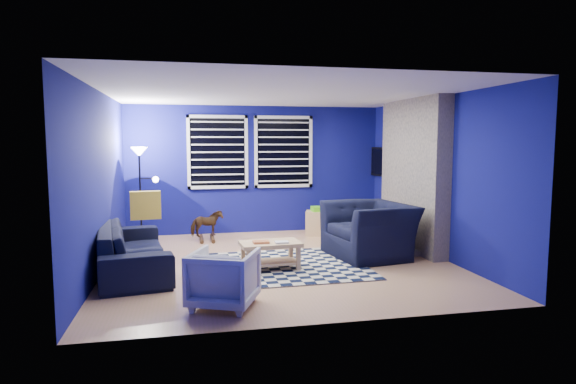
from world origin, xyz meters
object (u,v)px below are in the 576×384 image
object	(u,v)px
sofa	(132,249)
cabinet	(320,222)
armchair_big	(369,230)
armchair_bent	(224,278)
coffee_table	(270,250)
tv	(382,162)
floor_lamp	(141,165)
rocking_horse	(207,224)

from	to	relation	value
sofa	cabinet	distance (m)	3.84
armchair_big	armchair_bent	distance (m)	3.04
coffee_table	cabinet	world-z (taller)	cabinet
armchair_bent	tv	bearing A→B (deg)	-109.07
sofa	floor_lamp	bearing A→B (deg)	-7.94
tv	sofa	bearing A→B (deg)	-155.21
sofa	cabinet	bearing A→B (deg)	-67.17
floor_lamp	sofa	bearing A→B (deg)	-89.07
cabinet	rocking_horse	bearing A→B (deg)	-160.15
sofa	rocking_horse	size ratio (longest dim) A/B	3.93
coffee_table	rocking_horse	bearing A→B (deg)	109.56
armchair_big	cabinet	world-z (taller)	armchair_big
armchair_big	tv	bearing A→B (deg)	143.12
rocking_horse	cabinet	size ratio (longest dim) A/B	0.88
armchair_big	coffee_table	bearing A→B (deg)	-83.49
sofa	rocking_horse	xyz separation A→B (m)	(1.09, 1.94, -0.02)
coffee_table	cabinet	distance (m)	2.70
armchair_big	armchair_bent	size ratio (longest dim) A/B	1.87
coffee_table	armchair_big	bearing A→B (deg)	15.96
tv	armchair_big	bearing A→B (deg)	-117.44
armchair_big	coffee_table	xyz separation A→B (m)	(-1.66, -0.47, -0.13)
sofa	rocking_horse	distance (m)	2.22
cabinet	floor_lamp	world-z (taller)	floor_lamp
sofa	floor_lamp	size ratio (longest dim) A/B	1.31
tv	sofa	xyz separation A→B (m)	(-4.55, -2.10, -1.07)
armchair_bent	floor_lamp	size ratio (longest dim) A/B	0.41
floor_lamp	armchair_bent	bearing A→B (deg)	-71.95
coffee_table	floor_lamp	size ratio (longest dim) A/B	0.51
tv	rocking_horse	size ratio (longest dim) A/B	1.75
rocking_horse	coffee_table	world-z (taller)	rocking_horse
sofa	floor_lamp	distance (m)	2.18
tv	sofa	size ratio (longest dim) A/B	0.45
armchair_big	cabinet	xyz separation A→B (m)	(-0.28, 1.84, -0.17)
sofa	rocking_horse	world-z (taller)	sofa
armchair_bent	floor_lamp	world-z (taller)	floor_lamp
tv	armchair_big	size ratio (longest dim) A/B	0.77
tv	cabinet	distance (m)	1.72
armchair_big	rocking_horse	distance (m)	3.03
armchair_bent	rocking_horse	distance (m)	3.62
tv	armchair_bent	bearing A→B (deg)	-132.06
sofa	rocking_horse	bearing A→B (deg)	-38.25
armchair_big	rocking_horse	size ratio (longest dim) A/B	2.27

